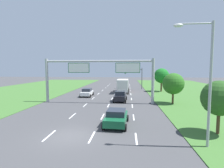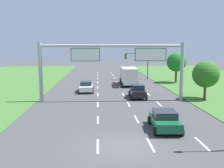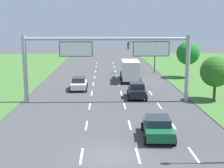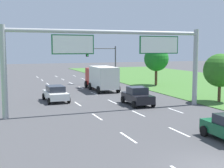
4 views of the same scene
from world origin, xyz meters
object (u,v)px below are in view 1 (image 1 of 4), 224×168
(sign_gantry, at_px, (100,72))
(roadside_tree_far, at_px, (161,76))
(roadside_tree_mid, at_px, (173,84))
(box_truck, at_px, (123,85))
(car_near_red, at_px, (116,117))
(car_lead_silver, at_px, (87,92))
(car_mid_lane, at_px, (120,96))
(traffic_light_mast, at_px, (135,75))
(roadside_tree_near, at_px, (219,98))
(street_lamp, at_px, (205,74))

(sign_gantry, height_order, roadside_tree_far, sign_gantry)
(roadside_tree_mid, bearing_deg, box_truck, 122.89)
(sign_gantry, distance_m, roadside_tree_mid, 11.44)
(car_near_red, height_order, car_lead_silver, car_lead_silver)
(car_lead_silver, height_order, sign_gantry, sign_gantry)
(car_lead_silver, distance_m, sign_gantry, 8.53)
(box_truck, bearing_deg, car_mid_lane, -89.48)
(sign_gantry, bearing_deg, box_truck, 75.61)
(traffic_light_mast, height_order, roadside_tree_near, traffic_light_mast)
(sign_gantry, xyz_separation_m, roadside_tree_near, (11.77, -12.29, -1.89))
(car_lead_silver, bearing_deg, roadside_tree_near, -51.96)
(car_near_red, xyz_separation_m, car_lead_silver, (-6.93, 17.19, 0.02))
(car_mid_lane, relative_size, sign_gantry, 0.24)
(roadside_tree_near, bearing_deg, car_lead_silver, 129.34)
(sign_gantry, height_order, traffic_light_mast, sign_gantry)
(box_truck, distance_m, roadside_tree_far, 9.52)
(street_lamp, xyz_separation_m, roadside_tree_far, (2.82, 29.86, -1.31))
(box_truck, bearing_deg, roadside_tree_far, 15.21)
(traffic_light_mast, height_order, roadside_tree_far, traffic_light_mast)
(box_truck, height_order, street_lamp, street_lamp)
(car_lead_silver, height_order, box_truck, box_truck)
(sign_gantry, relative_size, roadside_tree_mid, 3.61)
(car_near_red, xyz_separation_m, traffic_light_mast, (2.92, 31.05, 3.09))
(car_lead_silver, distance_m, car_mid_lane, 8.26)
(street_lamp, distance_m, roadside_tree_far, 30.02)
(box_truck, relative_size, roadside_tree_far, 1.31)
(car_near_red, relative_size, sign_gantry, 0.24)
(car_near_red, distance_m, car_lead_silver, 18.54)
(roadside_tree_mid, bearing_deg, roadside_tree_far, 86.18)
(car_near_red, height_order, box_truck, box_truck)
(car_lead_silver, bearing_deg, box_truck, 40.67)
(street_lamp, bearing_deg, car_mid_lane, 110.75)
(car_near_red, height_order, car_mid_lane, car_mid_lane)
(car_near_red, distance_m, street_lamp, 8.61)
(car_mid_lane, height_order, box_truck, box_truck)
(sign_gantry, xyz_separation_m, roadside_tree_far, (12.27, 14.98, -1.15))
(box_truck, bearing_deg, street_lamp, -76.16)
(car_mid_lane, xyz_separation_m, sign_gantry, (-3.13, -1.80, 4.09))
(car_near_red, distance_m, sign_gantry, 11.91)
(car_near_red, bearing_deg, roadside_tree_mid, 57.38)
(sign_gantry, bearing_deg, roadside_tree_far, 50.68)
(car_mid_lane, xyz_separation_m, roadside_tree_mid, (8.16, -1.48, 2.30))
(traffic_light_mast, xyz_separation_m, roadside_tree_far, (6.06, -5.39, -0.10))
(car_lead_silver, relative_size, roadside_tree_mid, 0.89)
(traffic_light_mast, distance_m, street_lamp, 35.42)
(sign_gantry, height_order, roadside_tree_mid, sign_gantry)
(roadside_tree_far, bearing_deg, roadside_tree_mid, -93.82)
(roadside_tree_near, bearing_deg, roadside_tree_mid, 92.16)
(box_truck, bearing_deg, sign_gantry, -103.17)
(sign_gantry, height_order, street_lamp, street_lamp)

